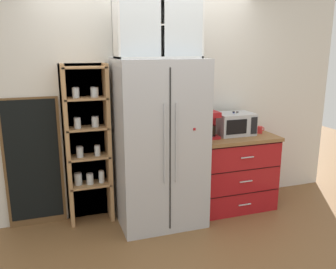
{
  "coord_description": "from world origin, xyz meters",
  "views": [
    {
      "loc": [
        -1.11,
        -3.57,
        1.93
      ],
      "look_at": [
        0.1,
        -0.01,
        1.0
      ],
      "focal_mm": 37.87,
      "sensor_mm": 36.0,
      "label": 1
    }
  ],
  "objects_px": {
    "mug_red": "(259,130)",
    "bottle_clear": "(237,125)",
    "coffee_maker": "(210,124)",
    "microwave": "(234,124)",
    "chalkboard_menu": "(33,163)",
    "bottle_cobalt": "(233,124)",
    "refrigerator": "(159,143)"
  },
  "relations": [
    {
      "from": "coffee_maker",
      "to": "refrigerator",
      "type": "bearing_deg",
      "value": -173.55
    },
    {
      "from": "coffee_maker",
      "to": "chalkboard_menu",
      "type": "bearing_deg",
      "value": 172.26
    },
    {
      "from": "chalkboard_menu",
      "to": "bottle_clear",
      "type": "bearing_deg",
      "value": -7.58
    },
    {
      "from": "refrigerator",
      "to": "coffee_maker",
      "type": "distance_m",
      "value": 0.66
    },
    {
      "from": "microwave",
      "to": "bottle_cobalt",
      "type": "xyz_separation_m",
      "value": [
        -0.01,
        0.0,
        -0.01
      ]
    },
    {
      "from": "microwave",
      "to": "chalkboard_menu",
      "type": "bearing_deg",
      "value": 174.46
    },
    {
      "from": "refrigerator",
      "to": "bottle_cobalt",
      "type": "bearing_deg",
      "value": 6.88
    },
    {
      "from": "mug_red",
      "to": "chalkboard_menu",
      "type": "distance_m",
      "value": 2.64
    },
    {
      "from": "bottle_clear",
      "to": "coffee_maker",
      "type": "bearing_deg",
      "value": 173.33
    },
    {
      "from": "refrigerator",
      "to": "bottle_cobalt",
      "type": "distance_m",
      "value": 0.98
    },
    {
      "from": "bottle_cobalt",
      "to": "coffee_maker",
      "type": "bearing_deg",
      "value": -172.31
    },
    {
      "from": "mug_red",
      "to": "coffee_maker",
      "type": "bearing_deg",
      "value": -179.51
    },
    {
      "from": "coffee_maker",
      "to": "microwave",
      "type": "bearing_deg",
      "value": 6.92
    },
    {
      "from": "coffee_maker",
      "to": "chalkboard_menu",
      "type": "relative_size",
      "value": 0.22
    },
    {
      "from": "coffee_maker",
      "to": "bottle_clear",
      "type": "distance_m",
      "value": 0.33
    },
    {
      "from": "refrigerator",
      "to": "bottle_cobalt",
      "type": "xyz_separation_m",
      "value": [
        0.96,
        0.12,
        0.12
      ]
    },
    {
      "from": "microwave",
      "to": "chalkboard_menu",
      "type": "xyz_separation_m",
      "value": [
        -2.3,
        0.22,
        -0.32
      ]
    },
    {
      "from": "mug_red",
      "to": "bottle_clear",
      "type": "distance_m",
      "value": 0.35
    },
    {
      "from": "refrigerator",
      "to": "coffee_maker",
      "type": "relative_size",
      "value": 5.86
    },
    {
      "from": "refrigerator",
      "to": "coffee_maker",
      "type": "bearing_deg",
      "value": 6.45
    },
    {
      "from": "mug_red",
      "to": "bottle_clear",
      "type": "bearing_deg",
      "value": -172.51
    },
    {
      "from": "mug_red",
      "to": "bottle_cobalt",
      "type": "height_order",
      "value": "bottle_cobalt"
    },
    {
      "from": "mug_red",
      "to": "bottle_cobalt",
      "type": "relative_size",
      "value": 0.42
    },
    {
      "from": "mug_red",
      "to": "microwave",
      "type": "bearing_deg",
      "value": 173.62
    },
    {
      "from": "coffee_maker",
      "to": "bottle_clear",
      "type": "bearing_deg",
      "value": -6.67
    },
    {
      "from": "bottle_clear",
      "to": "bottle_cobalt",
      "type": "distance_m",
      "value": 0.08
    },
    {
      "from": "coffee_maker",
      "to": "bottle_clear",
      "type": "relative_size",
      "value": 1.06
    },
    {
      "from": "refrigerator",
      "to": "microwave",
      "type": "distance_m",
      "value": 0.99
    },
    {
      "from": "coffee_maker",
      "to": "mug_red",
      "type": "height_order",
      "value": "coffee_maker"
    },
    {
      "from": "microwave",
      "to": "chalkboard_menu",
      "type": "distance_m",
      "value": 2.33
    },
    {
      "from": "coffee_maker",
      "to": "bottle_cobalt",
      "type": "relative_size",
      "value": 1.1
    },
    {
      "from": "mug_red",
      "to": "bottle_clear",
      "type": "relative_size",
      "value": 0.41
    }
  ]
}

